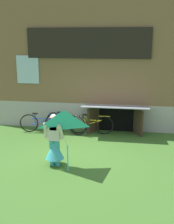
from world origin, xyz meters
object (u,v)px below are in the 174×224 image
at_px(person, 54,144).
at_px(bicycle_yellow, 91,124).
at_px(bicycle_black, 65,123).
at_px(kite, 64,128).
at_px(bicycle_blue, 42,123).

height_order(person, bicycle_yellow, person).
bearing_deg(bicycle_black, bicycle_yellow, 23.10).
bearing_deg(person, kite, -48.84).
distance_m(kite, bicycle_yellow, 3.60).
relative_size(person, bicycle_black, 0.89).
bearing_deg(bicycle_yellow, bicycle_black, -179.46).
bearing_deg(person, bicycle_blue, 118.42).
distance_m(person, bicycle_blue, 3.12).
xyz_separation_m(person, bicycle_yellow, (0.63, 2.90, -0.26)).
height_order(kite, bicycle_black, kite).
height_order(kite, bicycle_blue, kite).
relative_size(bicycle_black, bicycle_blue, 1.01).
xyz_separation_m(bicycle_yellow, bicycle_blue, (-1.95, -0.08, -0.00)).
distance_m(person, kite, 0.98).
bearing_deg(kite, bicycle_blue, 117.33).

